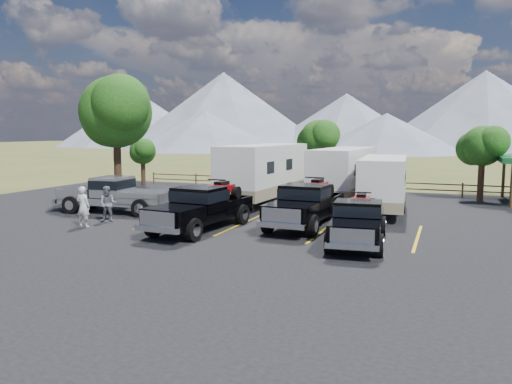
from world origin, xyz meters
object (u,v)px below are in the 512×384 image
(trailer_right, at_px, (383,184))
(rig_center, at_px, (306,204))
(tree_big_nw, at_px, (116,112))
(trailer_center, at_px, (343,174))
(rig_right, at_px, (358,220))
(person_a, at_px, (83,207))
(pickup_silver, at_px, (116,194))
(trailer_left, at_px, (264,173))
(person_b, at_px, (108,204))
(rig_left, at_px, (202,207))

(trailer_right, bearing_deg, rig_center, -123.62)
(tree_big_nw, bearing_deg, trailer_center, 16.10)
(rig_right, xyz_separation_m, person_a, (-12.37, -1.10, 0.02))
(trailer_right, relative_size, pickup_silver, 1.31)
(trailer_left, bearing_deg, person_b, -116.91)
(rig_center, height_order, trailer_right, trailer_right)
(rig_center, distance_m, rig_right, 4.01)
(tree_big_nw, bearing_deg, pickup_silver, -54.82)
(trailer_left, distance_m, trailer_center, 4.87)
(rig_right, height_order, person_a, rig_right)
(tree_big_nw, bearing_deg, rig_center, -17.11)
(person_b, bearing_deg, trailer_left, 40.40)
(rig_center, height_order, trailer_left, trailer_left)
(pickup_silver, xyz_separation_m, person_b, (1.35, -2.41, -0.13))
(rig_left, bearing_deg, trailer_right, 52.35)
(rig_center, bearing_deg, rig_right, -41.66)
(tree_big_nw, height_order, trailer_left, tree_big_nw)
(rig_center, relative_size, trailer_right, 0.76)
(trailer_left, height_order, person_b, trailer_left)
(rig_left, bearing_deg, pickup_silver, 164.11)
(rig_left, distance_m, person_b, 5.16)
(tree_big_nw, relative_size, trailer_right, 0.91)
(trailer_right, bearing_deg, pickup_silver, -163.47)
(trailer_left, bearing_deg, rig_right, -47.19)
(rig_right, relative_size, trailer_left, 0.57)
(trailer_center, distance_m, person_b, 14.09)
(rig_right, relative_size, pickup_silver, 0.89)
(pickup_silver, bearing_deg, tree_big_nw, -149.79)
(person_a, relative_size, person_b, 1.08)
(rig_center, xyz_separation_m, trailer_center, (0.09, 8.10, 0.70))
(pickup_silver, bearing_deg, rig_center, 85.02)
(trailer_center, xyz_separation_m, person_b, (-9.35, -10.51, -0.88))
(trailer_left, bearing_deg, person_a, -114.09)
(rig_right, height_order, trailer_center, trailer_center)
(trailer_left, relative_size, pickup_silver, 1.56)
(trailer_center, height_order, pickup_silver, trailer_center)
(person_a, bearing_deg, tree_big_nw, -64.14)
(rig_center, bearing_deg, rig_left, -146.17)
(tree_big_nw, xyz_separation_m, person_a, (4.05, -8.06, -4.62))
(rig_center, distance_m, pickup_silver, 10.61)
(pickup_silver, bearing_deg, person_a, 11.04)
(rig_center, height_order, trailer_center, trailer_center)
(rig_right, bearing_deg, trailer_right, 84.53)
(rig_right, height_order, trailer_left, trailer_left)
(pickup_silver, relative_size, person_a, 3.51)
(person_b, bearing_deg, person_a, -118.11)
(rig_right, xyz_separation_m, trailer_left, (-7.19, 8.79, 0.94))
(rig_left, relative_size, trailer_center, 0.69)
(trailer_left, xyz_separation_m, trailer_right, (7.18, -0.98, -0.30))
(rig_left, xyz_separation_m, pickup_silver, (-6.51, 2.50, -0.03))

